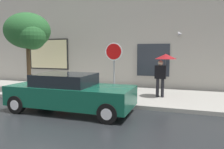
{
  "coord_description": "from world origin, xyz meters",
  "views": [
    {
      "loc": [
        4.98,
        -6.78,
        2.18
      ],
      "look_at": [
        2.09,
        1.8,
        1.2
      ],
      "focal_mm": 34.27,
      "sensor_mm": 36.0,
      "label": 1
    }
  ],
  "objects_px": {
    "parked_car": "(70,93)",
    "stop_sign": "(114,59)",
    "fire_hydrant": "(62,88)",
    "pedestrian_with_umbrella": "(164,63)",
    "street_tree": "(28,32)"
  },
  "relations": [
    {
      "from": "fire_hydrant",
      "to": "stop_sign",
      "type": "bearing_deg",
      "value": 8.03
    },
    {
      "from": "parked_car",
      "to": "stop_sign",
      "type": "xyz_separation_m",
      "value": [
        1.06,
        1.89,
        1.16
      ]
    },
    {
      "from": "parked_car",
      "to": "stop_sign",
      "type": "bearing_deg",
      "value": 60.81
    },
    {
      "from": "fire_hydrant",
      "to": "stop_sign",
      "type": "distance_m",
      "value": 2.72
    },
    {
      "from": "street_tree",
      "to": "stop_sign",
      "type": "bearing_deg",
      "value": -5.08
    },
    {
      "from": "stop_sign",
      "to": "parked_car",
      "type": "bearing_deg",
      "value": -119.19
    },
    {
      "from": "pedestrian_with_umbrella",
      "to": "fire_hydrant",
      "type": "bearing_deg",
      "value": -163.36
    },
    {
      "from": "parked_car",
      "to": "stop_sign",
      "type": "relative_size",
      "value": 1.88
    },
    {
      "from": "fire_hydrant",
      "to": "pedestrian_with_umbrella",
      "type": "bearing_deg",
      "value": 16.64
    },
    {
      "from": "street_tree",
      "to": "stop_sign",
      "type": "height_order",
      "value": "street_tree"
    },
    {
      "from": "pedestrian_with_umbrella",
      "to": "street_tree",
      "type": "height_order",
      "value": "street_tree"
    },
    {
      "from": "pedestrian_with_umbrella",
      "to": "street_tree",
      "type": "bearing_deg",
      "value": -175.28
    },
    {
      "from": "fire_hydrant",
      "to": "pedestrian_with_umbrella",
      "type": "distance_m",
      "value": 4.68
    },
    {
      "from": "street_tree",
      "to": "stop_sign",
      "type": "distance_m",
      "value": 4.89
    },
    {
      "from": "parked_car",
      "to": "street_tree",
      "type": "bearing_deg",
      "value": 147.6
    }
  ]
}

